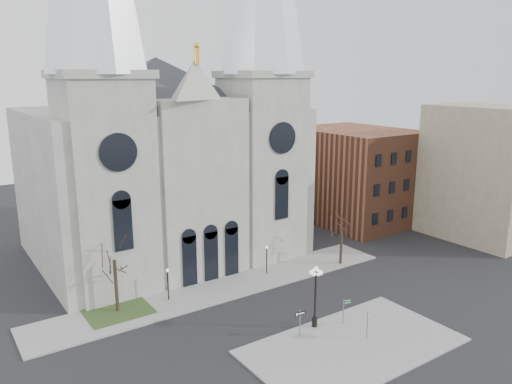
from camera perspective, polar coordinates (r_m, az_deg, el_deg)
ground at (r=45.47m, az=3.59°, el=-15.63°), size 160.00×160.00×0.00m
sidewalk_near at (r=43.98m, az=11.01°, el=-16.84°), size 18.00×10.00×0.14m
sidewalk_far at (r=53.60m, az=-3.79°, el=-10.87°), size 40.00×6.00×0.14m
grass_patch at (r=50.35m, az=-15.51°, el=-12.99°), size 6.00×5.00×0.18m
cathedral at (r=59.57m, az=-9.98°, el=9.72°), size 33.00×26.66×54.00m
bg_building_brick at (r=77.78m, az=11.17°, el=1.93°), size 14.00×18.00×14.00m
bg_building_tan at (r=74.07m, az=24.50°, el=1.99°), size 10.00×14.00×18.00m
tree_left at (r=48.21m, az=-15.91°, el=-7.12°), size 3.20×3.20×7.50m
tree_right at (r=59.17m, az=9.79°, el=-4.13°), size 3.20×3.20×6.00m
ped_lamp_left at (r=50.61m, az=-10.06°, el=-9.77°), size 0.32×0.32×3.26m
ped_lamp_right at (r=56.16m, az=1.23°, el=-7.19°), size 0.32×0.32×3.26m
stop_sign at (r=44.21m, az=12.64°, el=-13.99°), size 0.86×0.35×2.53m
globe_lamp at (r=44.66m, az=6.82°, el=-10.95°), size 1.50×1.50×5.68m
one_way_sign at (r=44.02m, az=5.05°, el=-14.20°), size 1.01×0.21×2.31m
street_name_sign at (r=46.43m, az=10.05°, el=-13.06°), size 0.74×0.23×2.36m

